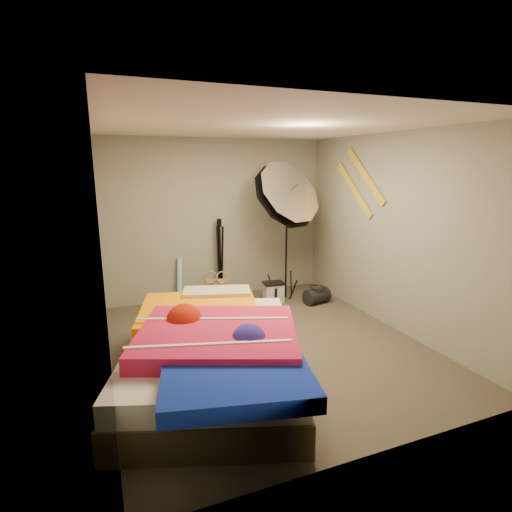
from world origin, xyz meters
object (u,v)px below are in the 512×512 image
tote_bag (217,291)px  bed (214,352)px  wrapping_roll (180,280)px  camera_case (274,293)px  duffel_bag (317,296)px  camera_tripod (220,253)px  photo_umbrella (284,197)px

tote_bag → bed: bearing=-83.4°
wrapping_roll → camera_case: size_ratio=2.39×
wrapping_roll → duffel_bag: 2.14m
duffel_bag → bed: bearing=-153.3°
wrapping_roll → bed: bearing=-93.6°
camera_tripod → camera_case: bearing=-35.1°
bed → wrapping_roll: bearing=86.4°
photo_umbrella → camera_tripod: 1.35m
tote_bag → wrapping_roll: bearing=174.7°
wrapping_roll → camera_tripod: camera_tripod is taller
duffel_bag → photo_umbrella: (-0.46, 0.26, 1.51)m
wrapping_roll → photo_umbrella: size_ratio=0.31×
tote_bag → photo_umbrella: 1.76m
camera_case → camera_tripod: bearing=150.5°
tote_bag → camera_case: 0.88m
wrapping_roll → camera_case: wrapping_roll is taller
wrapping_roll → bed: wrapping_roll is taller
camera_case → photo_umbrella: photo_umbrella is taller
bed → camera_tripod: 2.64m
tote_bag → photo_umbrella: size_ratio=0.17×
camera_case → duffel_bag: 0.67m
tote_bag → bed: size_ratio=0.14×
duffel_bag → photo_umbrella: size_ratio=0.17×
wrapping_roll → camera_case: 1.47m
tote_bag → camera_tripod: camera_tripod is taller
camera_tripod → bed: bearing=-108.0°
tote_bag → wrapping_roll: 0.61m
wrapping_roll → camera_tripod: (0.65, -0.03, 0.39)m
camera_tripod → photo_umbrella: bearing=-33.2°
photo_umbrella → camera_case: bearing=158.5°
bed → photo_umbrella: bearing=49.4°
tote_bag → camera_case: tote_bag is taller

